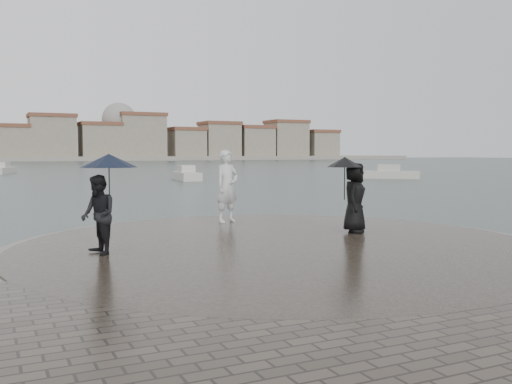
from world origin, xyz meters
TOP-DOWN VIEW (x-y plane):
  - ground at (0.00, 0.00)m, footprint 400.00×400.00m
  - kerb_ring at (0.00, 3.50)m, footprint 12.50×12.50m
  - quay_tip at (0.00, 3.50)m, footprint 11.90×11.90m
  - statue at (0.42, 7.66)m, footprint 0.89×0.72m
  - visitor_left at (-3.91, 3.88)m, footprint 1.21×1.16m
  - visitor_right at (2.50, 4.26)m, footprint 1.24×1.09m
  - boats at (4.91, 41.49)m, footprint 45.57×39.69m

SIDE VIEW (x-z plane):
  - ground at x=0.00m, z-range 0.00..0.00m
  - kerb_ring at x=0.00m, z-range 0.00..0.32m
  - quay_tip at x=0.00m, z-range 0.00..0.36m
  - boats at x=4.91m, z-range -0.37..1.13m
  - statue at x=0.42m, z-range 0.36..2.49m
  - visitor_right at x=2.50m, z-range 0.48..2.43m
  - visitor_left at x=-3.91m, z-range 0.51..2.55m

